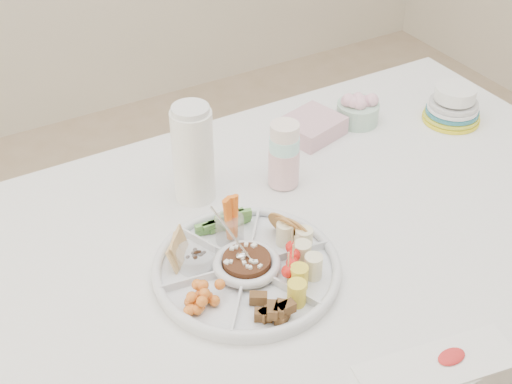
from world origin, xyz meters
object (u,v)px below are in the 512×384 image
plate_stack (453,104)px  dining_table (313,334)px  party_tray (247,266)px  thermos (193,152)px

plate_stack → dining_table: bearing=-161.8°
dining_table → party_tray: party_tray is taller
dining_table → thermos: size_ratio=6.20×
dining_table → plate_stack: (0.55, 0.18, 0.43)m
plate_stack → thermos: bearing=176.8°
party_tray → plate_stack: bearing=17.8°
party_tray → thermos: (0.03, 0.29, 0.10)m
party_tray → thermos: bearing=84.5°
dining_table → party_tray: 0.47m
party_tray → plate_stack: 0.83m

